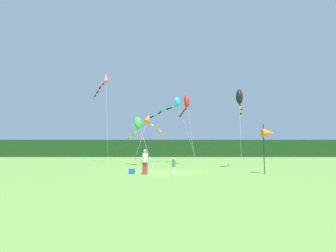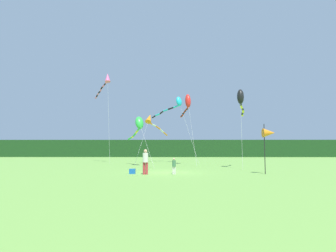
# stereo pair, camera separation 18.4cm
# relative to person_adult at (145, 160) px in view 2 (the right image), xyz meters

# --- Properties ---
(ground_plane) EXTENTS (120.00, 120.00, 0.00)m
(ground_plane) POSITION_rel_person_adult_xyz_m (1.58, 1.85, -1.03)
(ground_plane) COLOR #6B9E42
(distant_treeline) EXTENTS (108.00, 2.56, 4.05)m
(distant_treeline) POSITION_rel_person_adult_xyz_m (1.58, 46.85, 1.00)
(distant_treeline) COLOR #193D19
(distant_treeline) RESTS_ON ground
(person_adult) EXTENTS (0.40, 0.40, 1.83)m
(person_adult) POSITION_rel_person_adult_xyz_m (0.00, 0.00, 0.00)
(person_adult) COLOR #B23338
(person_adult) RESTS_ON ground
(person_child) EXTENTS (0.26, 0.26, 1.20)m
(person_child) POSITION_rel_person_adult_xyz_m (2.10, 0.10, -0.36)
(person_child) COLOR silver
(person_child) RESTS_ON ground
(cooler_box) EXTENTS (0.45, 0.36, 0.38)m
(cooler_box) POSITION_rel_person_adult_xyz_m (-1.02, 0.51, -0.84)
(cooler_box) COLOR #1959B2
(cooler_box) RESTS_ON ground
(banner_flag_pole) EXTENTS (0.90, 0.70, 3.74)m
(banner_flag_pole) POSITION_rel_person_adult_xyz_m (9.23, 0.43, 2.00)
(banner_flag_pole) COLOR black
(banner_flag_pole) RESTS_ON ground
(kite_red) EXTENTS (1.53, 6.67, 8.49)m
(kite_red) POSITION_rel_person_adult_xyz_m (3.86, 12.59, 6.37)
(kite_red) COLOR #B2B2B2
(kite_red) RESTS_ON ground
(kite_orange) EXTENTS (3.72, 10.93, 6.78)m
(kite_orange) POSITION_rel_person_adult_xyz_m (-0.80, 17.49, 4.70)
(kite_orange) COLOR #B2B2B2
(kite_orange) RESTS_ON ground
(kite_green) EXTENTS (3.88, 8.50, 5.66)m
(kite_green) POSITION_rel_person_adult_xyz_m (-1.76, 10.83, 3.58)
(kite_green) COLOR #B2B2B2
(kite_green) RESTS_ON ground
(kite_black) EXTENTS (1.57, 5.15, 7.72)m
(kite_black) POSITION_rel_person_adult_xyz_m (8.70, 6.49, 5.74)
(kite_black) COLOR #B2B2B2
(kite_black) RESTS_ON ground
(kite_rainbow) EXTENTS (4.15, 7.83, 12.36)m
(kite_rainbow) POSITION_rel_person_adult_xyz_m (-7.19, 17.82, 10.31)
(kite_rainbow) COLOR #B2B2B2
(kite_rainbow) RESTS_ON ground
(kite_cyan) EXTENTS (6.39, 7.86, 9.03)m
(kite_cyan) POSITION_rel_person_adult_xyz_m (2.42, 17.69, 6.97)
(kite_cyan) COLOR #B2B2B2
(kite_cyan) RESTS_ON ground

